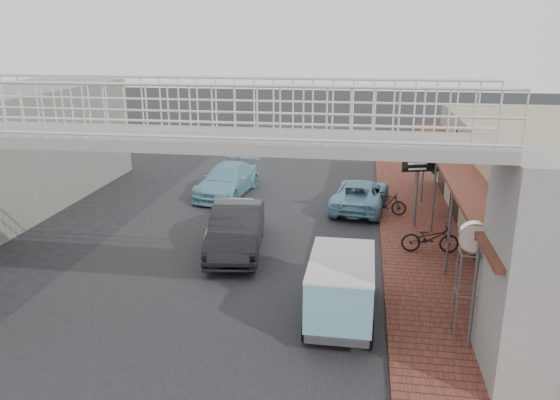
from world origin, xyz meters
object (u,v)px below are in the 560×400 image
(white_hatchback, at_px, (233,219))
(angkot_curb, at_px, (360,194))
(motorcycle_near, at_px, (430,238))
(dark_sedan, at_px, (236,229))
(angkot_far, at_px, (227,180))
(street_clock, at_px, (474,243))
(angkot_van, at_px, (342,280))
(arrow_sign, at_px, (439,159))
(motorcycle_far, at_px, (387,203))

(white_hatchback, relative_size, angkot_curb, 0.82)
(motorcycle_near, bearing_deg, dark_sedan, 91.87)
(dark_sedan, height_order, angkot_far, dark_sedan)
(angkot_far, relative_size, street_clock, 1.60)
(white_hatchback, relative_size, angkot_far, 0.78)
(angkot_van, height_order, street_clock, street_clock)
(white_hatchback, bearing_deg, angkot_curb, 38.66)
(arrow_sign, bearing_deg, motorcycle_near, -115.62)
(angkot_curb, relative_size, motorcycle_far, 2.91)
(motorcycle_far, relative_size, street_clock, 0.53)
(dark_sedan, height_order, arrow_sign, arrow_sign)
(angkot_curb, height_order, angkot_van, angkot_van)
(angkot_far, distance_m, street_clock, 14.81)
(motorcycle_near, height_order, arrow_sign, arrow_sign)
(white_hatchback, distance_m, dark_sedan, 1.63)
(angkot_van, height_order, arrow_sign, arrow_sign)
(street_clock, bearing_deg, white_hatchback, 140.98)
(white_hatchback, height_order, angkot_far, angkot_far)
(white_hatchback, relative_size, motorcycle_near, 1.95)
(white_hatchback, bearing_deg, angkot_van, -55.25)
(angkot_van, relative_size, street_clock, 1.23)
(angkot_curb, bearing_deg, dark_sedan, 59.94)
(motorcycle_far, bearing_deg, dark_sedan, 140.44)
(motorcycle_near, bearing_deg, arrow_sign, -13.50)
(dark_sedan, bearing_deg, angkot_far, 99.54)
(dark_sedan, relative_size, angkot_far, 1.00)
(dark_sedan, bearing_deg, motorcycle_far, 33.82)
(white_hatchback, height_order, motorcycle_near, white_hatchback)
(angkot_van, relative_size, motorcycle_near, 1.92)
(dark_sedan, xyz_separation_m, angkot_far, (-2.03, 6.78, -0.09))
(angkot_van, distance_m, street_clock, 3.43)
(street_clock, xyz_separation_m, arrow_sign, (0.25, 8.40, 0.13))
(angkot_curb, xyz_separation_m, arrow_sign, (2.89, -2.07, 2.10))
(angkot_curb, xyz_separation_m, motorcycle_near, (2.41, -4.88, -0.03))
(dark_sedan, height_order, motorcycle_near, dark_sedan)
(angkot_curb, relative_size, arrow_sign, 1.41)
(angkot_far, bearing_deg, white_hatchback, -66.90)
(white_hatchback, xyz_separation_m, angkot_far, (-1.53, 5.24, 0.06))
(arrow_sign, bearing_deg, dark_sedan, -169.90)
(angkot_van, bearing_deg, street_clock, -11.61)
(white_hatchback, xyz_separation_m, street_clock, (7.34, -6.47, 1.97))
(angkot_far, height_order, arrow_sign, arrow_sign)
(angkot_curb, bearing_deg, motorcycle_far, 146.47)
(white_hatchback, height_order, motorcycle_far, white_hatchback)
(angkot_curb, height_order, angkot_far, angkot_far)
(arrow_sign, bearing_deg, motorcycle_far, 131.74)
(angkot_van, distance_m, motorcycle_far, 9.01)
(angkot_van, bearing_deg, motorcycle_near, 60.93)
(motorcycle_far, bearing_deg, angkot_curb, 58.87)
(angkot_far, relative_size, angkot_van, 1.30)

